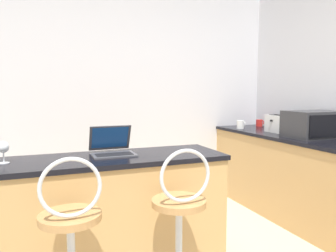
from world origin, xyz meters
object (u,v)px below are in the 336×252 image
Objects in this scene: mug_white at (240,125)px; mug_red at (259,123)px; bar_stool_near at (72,251)px; microwave at (312,124)px; bar_stool_far at (180,233)px; laptop at (112,147)px; toaster at (278,124)px; wine_glass_short at (3,148)px.

mug_white is 0.42m from mug_red.
bar_stool_near is 3.18m from mug_red.
mug_white is at bearing 103.52° from microwave.
laptop is (-0.29, 0.59, 0.46)m from bar_stool_far.
toaster is at bearing 26.63° from bar_stool_near.
wine_glass_short is at bearing -156.24° from mug_white.
toaster is 1.85× the size of wine_glass_short.
bar_stool_near is 0.83m from laptop.
toaster is at bearing 95.51° from microwave.
bar_stool_near is 2.58m from microwave.
microwave reaches higher than mug_red.
mug_red is at bearing 81.11° from microwave.
bar_stool_near is 2.00× the size of microwave.
wine_glass_short is (-0.72, -0.05, 0.05)m from laptop.
microwave is at bearing 16.80° from bar_stool_near.
toaster is (2.02, 0.60, 0.04)m from laptop.
bar_stool_near is at bearing -121.02° from laptop.
laptop is 0.72m from wine_glass_short.
mug_red is at bearing 42.95° from bar_stool_far.
bar_stool_near is 7.12× the size of wine_glass_short.
laptop is at bearing 4.32° from wine_glass_short.
bar_stool_near is 2.70m from toaster.
bar_stool_far is at bearing -145.41° from toaster.
bar_stool_far reaches higher than mug_white.
mug_red is (2.95, 1.27, -0.05)m from wine_glass_short.
microwave is 0.46m from toaster.
toaster is (1.72, 1.19, 0.51)m from bar_stool_far.
microwave is 1.92× the size of toaster.
wine_glass_short reaches higher than bar_stool_near.
laptop is at bearing -163.48° from toaster.
wine_glass_short is at bearing -175.68° from laptop.
bar_stool_far is 7.12× the size of wine_glass_short.
bar_stool_far is at bearing -137.05° from mug_red.
bar_stool_far is at bearing -132.92° from mug_white.
laptop is 2.13m from mug_white.
bar_stool_near reaches higher than mug_red.
mug_white is (1.55, 1.66, 0.46)m from bar_stool_far.
toaster reaches higher than wine_glass_short.
mug_white is (-0.22, 0.93, -0.08)m from microwave.
bar_stool_near is at bearing -145.10° from mug_red.
microwave is at bearing -98.89° from mug_red.
bar_stool_near reaches higher than mug_white.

